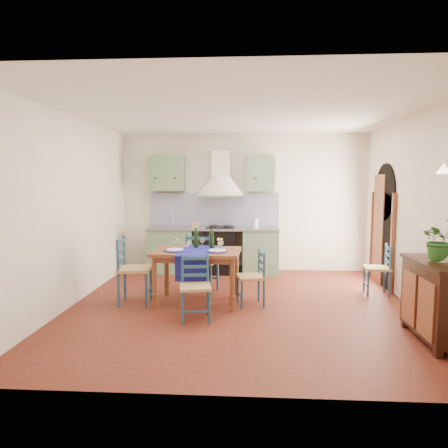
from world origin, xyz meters
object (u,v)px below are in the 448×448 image
(chair_near, at_px, (195,287))
(sideboard, at_px, (438,298))
(dining_table, at_px, (197,256))
(potted_plant, at_px, (441,240))

(chair_near, bearing_deg, sideboard, -11.22)
(dining_table, distance_m, sideboard, 3.19)
(chair_near, relative_size, potted_plant, 1.76)
(dining_table, height_order, chair_near, dining_table)
(potted_plant, bearing_deg, dining_table, 156.92)
(chair_near, height_order, sideboard, sideboard)
(chair_near, height_order, potted_plant, potted_plant)
(dining_table, relative_size, chair_near, 1.53)
(chair_near, distance_m, potted_plant, 3.01)
(dining_table, relative_size, sideboard, 1.25)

